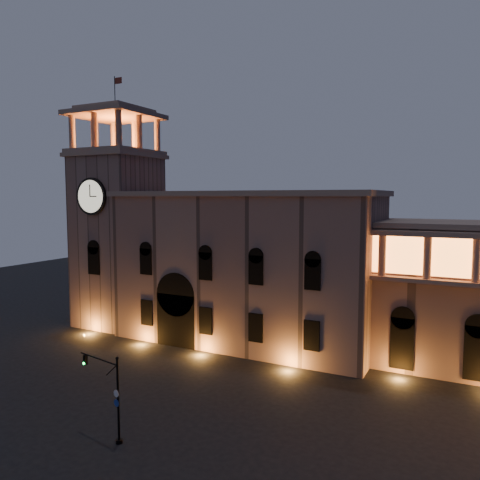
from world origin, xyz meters
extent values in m
plane|color=black|center=(0.00, 0.00, 0.00)|extent=(160.00, 160.00, 0.00)
cube|color=#826055|center=(-2.00, 22.00, 8.50)|extent=(30.00, 12.00, 17.00)
cube|color=gray|center=(-2.00, 22.00, 17.30)|extent=(30.80, 12.80, 0.60)
cube|color=black|center=(-8.00, 16.60, 3.00)|extent=(5.00, 1.40, 6.00)
cylinder|color=black|center=(-8.00, 16.60, 6.00)|extent=(5.00, 1.40, 5.00)
cube|color=orange|center=(-8.00, 16.40, 2.80)|extent=(4.20, 0.20, 5.00)
cube|color=#826055|center=(-20.50, 21.00, 11.00)|extent=(9.00, 9.00, 22.00)
cube|color=gray|center=(-20.50, 21.00, 22.25)|extent=(9.80, 9.80, 0.50)
cylinder|color=black|center=(-20.50, 16.32, 17.00)|extent=(4.60, 0.35, 4.60)
cylinder|color=beige|center=(-20.50, 16.18, 17.00)|extent=(4.00, 0.12, 4.00)
cube|color=gray|center=(-20.50, 21.00, 22.75)|extent=(9.40, 9.40, 0.50)
cube|color=orange|center=(-20.50, 21.00, 23.05)|extent=(6.80, 6.80, 0.15)
cylinder|color=gray|center=(-24.30, 17.20, 25.10)|extent=(0.76, 0.76, 4.20)
cylinder|color=gray|center=(-20.50, 17.20, 25.10)|extent=(0.76, 0.76, 4.20)
cylinder|color=gray|center=(-16.70, 17.20, 25.10)|extent=(0.76, 0.76, 4.20)
cylinder|color=gray|center=(-24.30, 24.80, 25.10)|extent=(0.76, 0.76, 4.20)
cylinder|color=gray|center=(-20.50, 24.80, 25.10)|extent=(0.76, 0.76, 4.20)
cylinder|color=gray|center=(-16.70, 24.80, 25.10)|extent=(0.76, 0.76, 4.20)
cylinder|color=gray|center=(-24.30, 21.00, 25.10)|extent=(0.76, 0.76, 4.20)
cylinder|color=gray|center=(-16.70, 21.00, 25.10)|extent=(0.76, 0.76, 4.20)
cube|color=gray|center=(-20.50, 21.00, 27.50)|extent=(9.80, 9.80, 0.60)
cube|color=gray|center=(-20.50, 21.00, 28.10)|extent=(7.50, 7.50, 0.60)
cylinder|color=black|center=(-20.50, 21.00, 30.40)|extent=(0.10, 0.10, 4.00)
plane|color=maroon|center=(-19.90, 21.00, 31.80)|extent=(1.20, 0.00, 1.20)
cylinder|color=gray|center=(14.00, 18.50, 11.50)|extent=(0.70, 0.70, 4.00)
cylinder|color=gray|center=(18.00, 18.50, 11.50)|extent=(0.70, 0.70, 4.00)
cylinder|color=gray|center=(22.00, 18.50, 11.50)|extent=(0.70, 0.70, 4.00)
cylinder|color=black|center=(0.43, -3.07, 2.98)|extent=(0.17, 0.17, 5.95)
cylinder|color=black|center=(0.43, -3.07, 0.13)|extent=(0.48, 0.48, 0.26)
sphere|color=black|center=(0.43, -3.07, 6.04)|extent=(0.24, 0.24, 0.24)
cylinder|color=black|center=(-1.66, -2.66, 5.53)|extent=(4.19, 0.92, 0.10)
cube|color=black|center=(-3.24, -2.35, 5.10)|extent=(0.30, 0.28, 0.72)
cylinder|color=#0CE53F|center=(-3.27, -2.49, 4.86)|extent=(0.16, 0.10, 0.15)
cylinder|color=silver|center=(0.37, -3.18, 3.57)|extent=(0.51, 0.13, 0.51)
cylinder|color=navy|center=(0.37, -3.18, 2.89)|extent=(0.51, 0.13, 0.51)
camera|label=1|loc=(21.81, -26.84, 16.97)|focal=35.00mm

